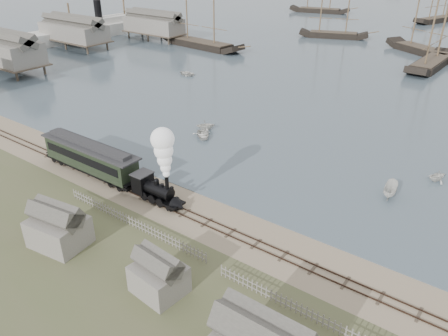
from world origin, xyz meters
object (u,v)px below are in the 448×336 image
Objects in this scene: steamship at (99,18)px; passenger_coach at (90,157)px; beached_dinghy at (111,161)px; locomotive at (162,172)px.

passenger_coach is at bearing -127.20° from steamship.
passenger_coach reaches higher than beached_dinghy.
locomotive is 12.21m from passenger_coach.
steamship is at bearing 144.22° from locomotive.
locomotive is at bearing -122.76° from steamship.
steamship reaches higher than passenger_coach.
beached_dinghy is at bearing -125.71° from steamship.
passenger_coach is at bearing -152.45° from beached_dinghy.
locomotive is 0.56× the size of passenger_coach.
steamship is at bearing 139.79° from passenger_coach.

